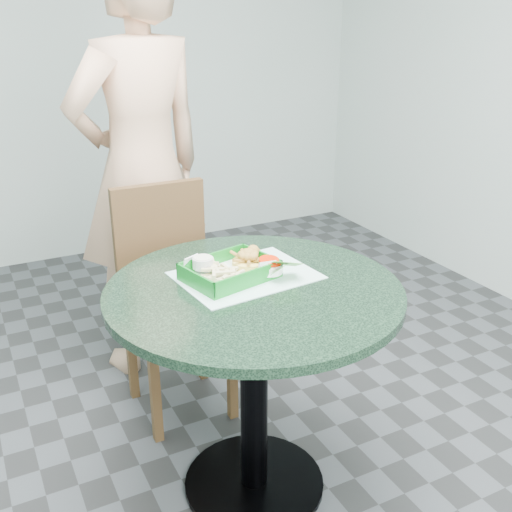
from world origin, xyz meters
name	(u,v)px	position (x,y,z in m)	size (l,w,h in m)	color
floor	(254,484)	(0.00, 0.00, 0.00)	(4.00, 5.00, 0.02)	#303335
wall_back	(70,39)	(0.00, 2.50, 1.40)	(4.00, 0.04, 2.80)	silver
cafe_table	(254,341)	(0.00, 0.00, 0.58)	(0.91, 0.91, 0.75)	black
dining_chair	(170,285)	(-0.06, 0.62, 0.53)	(0.37, 0.38, 0.93)	#3B2016
diner_person	(139,123)	(-0.04, 0.99, 1.12)	(0.82, 0.54, 2.24)	tan
placemat	(246,281)	(0.01, 0.09, 0.75)	(0.42, 0.31, 0.00)	#B6EADF
food_basket	(230,280)	(-0.04, 0.09, 0.77)	(0.27, 0.20, 0.05)	#0D791E
crab_sandwich	(253,264)	(0.05, 0.10, 0.80)	(0.11, 0.11, 0.07)	#F6D25A
fries_pile	(218,275)	(-0.08, 0.09, 0.79)	(0.12, 0.13, 0.05)	beige
sauce_ramekin	(205,266)	(-0.10, 0.15, 0.80)	(0.07, 0.07, 0.04)	silver
garnish_cup	(274,275)	(0.07, 0.01, 0.79)	(0.11, 0.11, 0.05)	white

